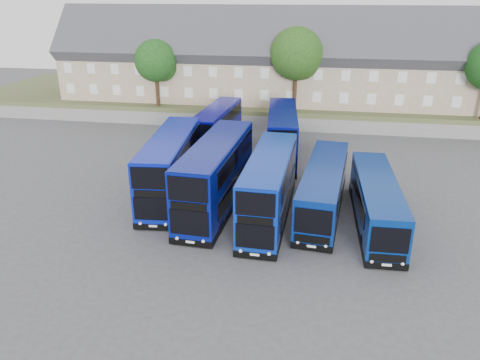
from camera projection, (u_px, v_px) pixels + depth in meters
name	position (u px, v px, depth m)	size (l,w,h in m)	color
ground	(240.00, 229.00, 31.27)	(120.00, 120.00, 0.00)	#4B4A50
retaining_wall	(275.00, 123.00, 52.88)	(70.00, 0.40, 1.50)	slate
earth_bank	(282.00, 102.00, 61.91)	(80.00, 20.00, 2.00)	brown
terrace_row	(281.00, 63.00, 56.13)	(54.00, 10.40, 11.20)	gray
dd_front_left	(171.00, 167.00, 35.48)	(3.70, 12.01, 4.70)	#0919A7
dd_front_mid	(216.00, 176.00, 33.60)	(3.53, 12.42, 4.88)	navy
dd_front_right	(269.00, 189.00, 31.93)	(3.00, 11.51, 4.54)	#08299F
dd_rear_left	(217.00, 130.00, 45.90)	(3.18, 10.64, 4.17)	#070785
dd_rear_right	(282.00, 135.00, 43.62)	(3.56, 11.45, 4.48)	#060B7B
coach_east_a	(323.00, 189.00, 33.32)	(3.81, 12.45, 3.35)	navy
coach_east_b	(376.00, 203.00, 31.33)	(2.76, 11.74, 3.19)	navy
tree_west	(157.00, 62.00, 53.62)	(4.80, 4.80, 7.65)	#382314
tree_mid	(298.00, 56.00, 51.23)	(5.76, 5.76, 9.18)	#382314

